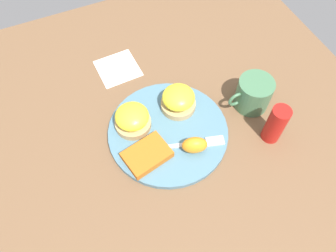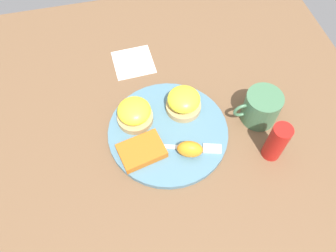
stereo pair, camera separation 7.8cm
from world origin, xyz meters
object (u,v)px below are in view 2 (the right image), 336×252
object	(u,v)px
sandwich_benedict_right	(134,113)
condiment_bottle	(277,142)
fork	(183,147)
cup	(261,108)
sandwich_benedict_left	(184,102)
hashbrown_patty	(142,151)
orange_wedge	(190,149)

from	to	relation	value
sandwich_benedict_right	condiment_bottle	distance (m)	0.34
fork	cup	size ratio (longest dim) A/B	1.76
sandwich_benedict_left	cup	size ratio (longest dim) A/B	0.75
sandwich_benedict_left	fork	xyz separation A→B (m)	(0.03, 0.11, -0.03)
hashbrown_patty	orange_wedge	size ratio (longest dim) A/B	1.72
hashbrown_patty	orange_wedge	xyz separation A→B (m)	(-0.11, 0.03, 0.01)
cup	fork	bearing A→B (deg)	13.51
sandwich_benedict_right	cup	bearing A→B (deg)	170.02
hashbrown_patty	condiment_bottle	size ratio (longest dim) A/B	0.94
hashbrown_patty	cup	bearing A→B (deg)	-172.49
fork	condiment_bottle	size ratio (longest dim) A/B	1.88
condiment_bottle	sandwich_benedict_right	bearing A→B (deg)	-28.01
orange_wedge	cup	xyz separation A→B (m)	(-0.20, -0.07, 0.01)
hashbrown_patty	condiment_bottle	bearing A→B (deg)	167.88
sandwich_benedict_left	hashbrown_patty	bearing A→B (deg)	38.36
sandwich_benedict_right	hashbrown_patty	xyz separation A→B (m)	(0.00, 0.09, -0.02)
sandwich_benedict_right	cup	world-z (taller)	cup
hashbrown_patty	orange_wedge	bearing A→B (deg)	165.69
sandwich_benedict_left	cup	xyz separation A→B (m)	(-0.18, 0.06, -0.00)
sandwich_benedict_right	cup	size ratio (longest dim) A/B	0.75
sandwich_benedict_right	hashbrown_patty	bearing A→B (deg)	88.94
sandwich_benedict_right	fork	xyz separation A→B (m)	(-0.10, 0.10, -0.03)
orange_wedge	fork	bearing A→B (deg)	-58.66
sandwich_benedict_left	sandwich_benedict_right	world-z (taller)	same
fork	sandwich_benedict_right	bearing A→B (deg)	-47.39
sandwich_benedict_left	cup	distance (m)	0.19
fork	cup	world-z (taller)	cup
fork	sandwich_benedict_left	bearing A→B (deg)	-104.79
hashbrown_patty	condiment_bottle	distance (m)	0.31
sandwich_benedict_left	cup	bearing A→B (deg)	161.70
fork	cup	bearing A→B (deg)	-166.49
sandwich_benedict_right	orange_wedge	xyz separation A→B (m)	(-0.11, 0.12, -0.01)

